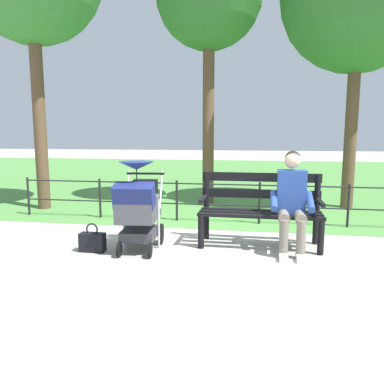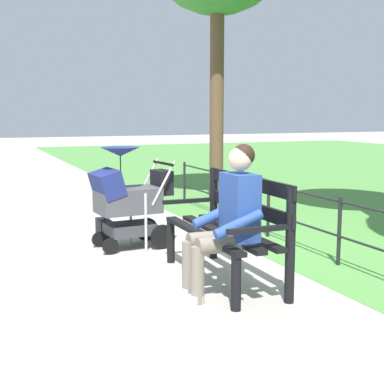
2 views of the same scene
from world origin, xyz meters
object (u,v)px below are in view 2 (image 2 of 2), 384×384
(park_bench, at_px, (231,223))
(person_on_bench, at_px, (228,216))
(handbag, at_px, (104,228))
(stroller, at_px, (127,196))

(park_bench, height_order, person_on_bench, person_on_bench)
(park_bench, relative_size, person_on_bench, 1.26)
(handbag, bearing_deg, stroller, -166.39)
(person_on_bench, bearing_deg, stroller, 9.59)
(park_bench, height_order, handbag, park_bench)
(park_bench, height_order, stroller, stroller)
(person_on_bench, bearing_deg, handbag, 10.54)
(park_bench, xyz_separation_m, person_on_bench, (-0.39, 0.22, 0.15))
(park_bench, bearing_deg, handbag, 18.12)
(park_bench, relative_size, stroller, 1.40)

